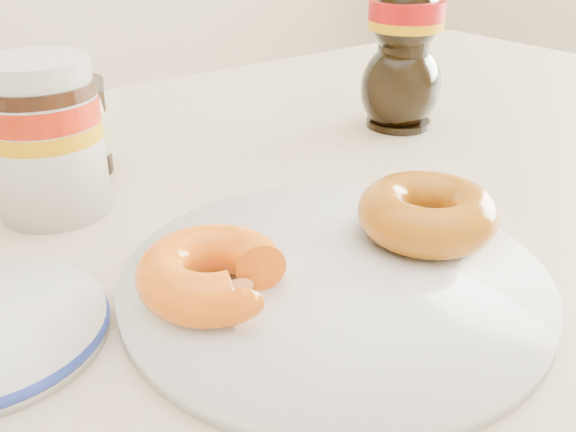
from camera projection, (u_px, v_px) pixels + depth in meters
dining_table at (321, 290)px, 0.57m from camera, size 1.40×0.90×0.75m
plate at (334, 281)px, 0.42m from camera, size 0.28×0.28×0.01m
donut_bitten at (212, 273)px, 0.39m from camera, size 0.12×0.12×0.03m
donut_whole at (428, 213)px, 0.46m from camera, size 0.12×0.12×0.04m
nutella_jar at (45, 132)px, 0.50m from camera, size 0.09×0.09×0.13m
syrup_bottle at (404, 43)px, 0.68m from camera, size 0.10×0.09×0.18m
dark_jar at (78, 128)px, 0.58m from camera, size 0.05×0.05×0.09m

